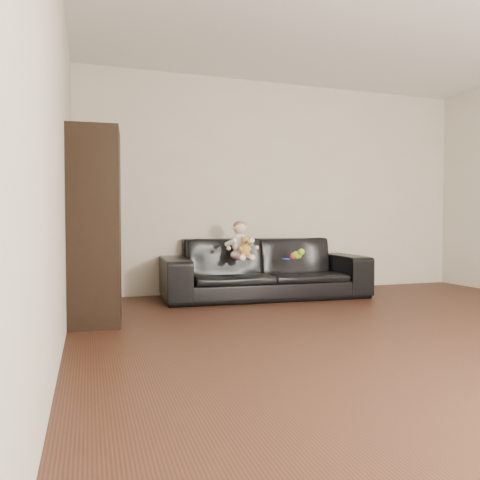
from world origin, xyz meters
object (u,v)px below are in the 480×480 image
object	(u,v)px
sofa	(264,268)
cabinet	(95,227)
baby	(240,243)
toy_rattle	(293,257)
teddy_bear	(245,247)
toy_green	(297,255)
toy_blue_disc	(286,259)

from	to	relation	value
sofa	cabinet	bearing A→B (deg)	-151.49
baby	toy_rattle	distance (m)	0.61
teddy_bear	toy_green	world-z (taller)	teddy_bear
sofa	teddy_bear	distance (m)	0.48
toy_green	toy_rattle	bearing A→B (deg)	178.44
sofa	toy_rattle	bearing A→B (deg)	-36.49
sofa	baby	world-z (taller)	baby
toy_rattle	toy_blue_disc	size ratio (longest dim) A/B	0.69
sofa	toy_rattle	world-z (taller)	sofa
toy_green	toy_rattle	xyz separation A→B (m)	(-0.05, 0.00, -0.01)
teddy_bear	toy_rattle	size ratio (longest dim) A/B	3.32
cabinet	toy_rattle	size ratio (longest dim) A/B	24.88
cabinet	baby	size ratio (longest dim) A/B	3.80
toy_rattle	toy_blue_disc	xyz separation A→B (m)	(-0.07, 0.03, -0.03)
cabinet	toy_green	distance (m)	2.28
sofa	toy_blue_disc	size ratio (longest dim) A/B	24.28
baby	toy_blue_disc	distance (m)	0.55
teddy_bear	toy_green	bearing A→B (deg)	-2.74
cabinet	teddy_bear	size ratio (longest dim) A/B	7.49
baby	toy_green	distance (m)	0.66
baby	toy_rattle	xyz separation A→B (m)	(0.59, -0.09, -0.16)
toy_green	toy_blue_disc	xyz separation A→B (m)	(-0.12, 0.03, -0.04)
sofa	cabinet	size ratio (longest dim) A/B	1.41
toy_rattle	baby	bearing A→B (deg)	171.10
toy_rattle	toy_green	bearing A→B (deg)	-1.56
cabinet	toy_rattle	bearing A→B (deg)	22.55
teddy_bear	toy_rattle	distance (m)	0.59
baby	teddy_bear	bearing A→B (deg)	-96.47
baby	cabinet	bearing A→B (deg)	-164.23
toy_green	toy_rattle	size ratio (longest dim) A/B	2.07
sofa	toy_blue_disc	world-z (taller)	sofa
cabinet	toy_green	size ratio (longest dim) A/B	12.04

